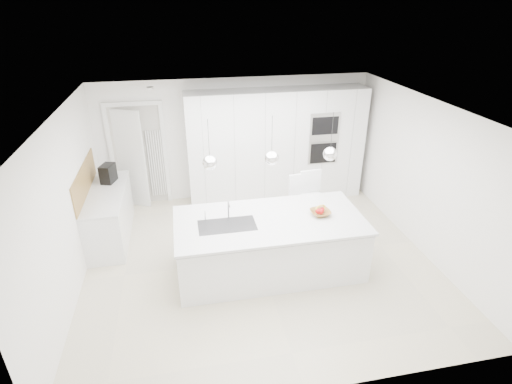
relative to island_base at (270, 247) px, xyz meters
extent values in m
plane|color=beige|center=(-0.10, 0.30, -0.43)|extent=(5.50, 5.50, 0.00)
plane|color=white|center=(-0.10, 2.80, 0.82)|extent=(5.50, 0.00, 5.50)
plane|color=white|center=(-2.85, 0.30, 0.82)|extent=(0.00, 5.00, 5.00)
plane|color=white|center=(-0.10, 0.30, 2.07)|extent=(5.50, 5.50, 0.00)
cube|color=white|center=(0.70, 2.50, 0.72)|extent=(3.60, 0.60, 2.30)
cube|color=white|center=(-2.30, 2.72, 0.57)|extent=(0.76, 0.38, 2.00)
cube|color=white|center=(-2.55, 1.50, 0.00)|extent=(0.60, 1.80, 0.86)
cube|color=silver|center=(-2.55, 1.50, 0.45)|extent=(0.62, 1.82, 0.04)
cube|color=olive|center=(-2.84, 1.50, 0.72)|extent=(0.02, 1.80, 0.50)
cube|color=white|center=(0.00, 0.00, 0.00)|extent=(2.80, 1.20, 0.86)
cube|color=silver|center=(0.00, 0.05, 0.45)|extent=(2.84, 1.40, 0.04)
cylinder|color=white|center=(-0.60, 0.20, 0.62)|extent=(0.02, 0.02, 0.30)
sphere|color=white|center=(-0.85, 0.00, 1.47)|extent=(0.20, 0.20, 0.20)
sphere|color=white|center=(0.00, 0.00, 1.47)|extent=(0.20, 0.20, 0.20)
sphere|color=white|center=(0.85, 0.00, 1.47)|extent=(0.20, 0.20, 0.20)
imported|color=olive|center=(0.79, 0.03, 0.51)|extent=(0.32, 0.32, 0.07)
cube|color=black|center=(-2.53, 1.92, 0.63)|extent=(0.28, 0.35, 0.33)
sphere|color=red|center=(0.79, 0.00, 0.54)|extent=(0.08, 0.08, 0.08)
sphere|color=red|center=(0.75, 0.02, 0.54)|extent=(0.09, 0.09, 0.09)
sphere|color=red|center=(0.83, 0.07, 0.54)|extent=(0.07, 0.07, 0.07)
torus|color=gold|center=(0.80, 0.06, 0.58)|extent=(0.21, 0.16, 0.19)
camera|label=1|loc=(-1.21, -4.99, 3.48)|focal=28.00mm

